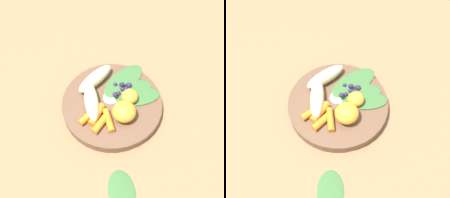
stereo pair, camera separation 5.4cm
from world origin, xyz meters
TOP-DOWN VIEW (x-y plane):
  - ground_plane at (0.00, 0.00)m, footprint 2.40×2.40m
  - bowl at (0.00, 0.00)m, footprint 0.25×0.25m
  - banana_peeled_left at (0.03, 0.04)m, footprint 0.11×0.10m
  - banana_peeled_right at (0.07, -0.02)m, footprint 0.04×0.11m
  - orange_segment_near at (-0.03, -0.03)m, footprint 0.04×0.04m
  - orange_segment_far at (-0.05, 0.01)m, footprint 0.06×0.06m
  - carrot_front at (0.01, 0.06)m, footprint 0.02×0.07m
  - carrot_mid_left at (-0.00, 0.06)m, footprint 0.03×0.06m
  - carrot_mid_right at (-0.02, 0.07)m, footprint 0.02×0.06m
  - carrot_rear at (-0.03, 0.05)m, footprint 0.06×0.05m
  - blueberry_pile at (0.00, -0.04)m, footprint 0.04×0.06m
  - coconut_shred_patch at (0.01, -0.01)m, footprint 0.04×0.04m
  - kale_leaf_left at (-0.04, -0.05)m, footprint 0.12×0.12m
  - kale_leaf_right at (-0.02, -0.06)m, footprint 0.10×0.12m
  - kale_leaf_rear at (0.02, -0.07)m, footprint 0.07×0.14m
  - kale_leaf_stray at (-0.15, 0.15)m, footprint 0.11×0.10m

SIDE VIEW (x-z plane):
  - ground_plane at x=0.00m, z-range 0.00..0.00m
  - kale_leaf_stray at x=-0.15m, z-range 0.00..0.01m
  - bowl at x=0.00m, z-range 0.00..0.03m
  - coconut_shred_patch at x=0.01m, z-range 0.03..0.03m
  - kale_leaf_left at x=-0.04m, z-range 0.03..0.03m
  - kale_leaf_right at x=-0.02m, z-range 0.03..0.03m
  - kale_leaf_rear at x=0.02m, z-range 0.03..0.03m
  - carrot_rear at x=-0.03m, z-range 0.03..0.04m
  - carrot_front at x=0.01m, z-range 0.03..0.04m
  - carrot_mid_right at x=-0.02m, z-range 0.03..0.04m
  - blueberry_pile at x=0.00m, z-range 0.02..0.05m
  - carrot_mid_left at x=0.00m, z-range 0.03..0.04m
  - orange_segment_near at x=-0.03m, z-range 0.03..0.06m
  - banana_peeled_left at x=0.03m, z-range 0.03..0.06m
  - banana_peeled_right at x=0.07m, z-range 0.03..0.06m
  - orange_segment_far at x=-0.05m, z-range 0.03..0.07m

